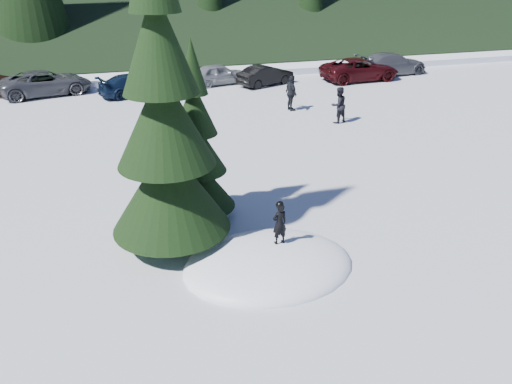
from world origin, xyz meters
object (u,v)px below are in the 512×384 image
object	(u,v)px
car_5	(266,75)
adult_0	(338,105)
child_skier	(280,224)
car_7	(392,64)
car_4	(219,74)
car_3	(136,85)
car_6	(360,69)
car_2	(46,83)
adult_1	(291,93)
spruce_tall	(165,131)
spruce_short	(196,153)

from	to	relation	value
car_5	adult_0	bearing A→B (deg)	163.72
child_skier	car_7	distance (m)	25.03
car_4	car_7	size ratio (longest dim) A/B	0.76
car_3	car_6	xyz separation A→B (m)	(14.38, -0.12, 0.10)
car_3	car_6	world-z (taller)	car_6
car_2	car_7	bearing A→B (deg)	-105.82
child_skier	car_4	size ratio (longest dim) A/B	0.30
adult_0	adult_1	world-z (taller)	adult_1
car_4	car_7	xyz separation A→B (m)	(12.05, -0.41, 0.08)
spruce_tall	spruce_short	distance (m)	2.11
child_skier	car_3	size ratio (longest dim) A/B	0.27
adult_0	spruce_tall	bearing A→B (deg)	28.46
car_7	car_5	bearing A→B (deg)	87.00
child_skier	car_2	bearing A→B (deg)	-82.38
car_4	spruce_tall	bearing A→B (deg)	153.72
car_7	adult_1	bearing A→B (deg)	117.20
car_4	car_6	distance (m)	9.21
child_skier	car_3	bearing A→B (deg)	-95.04
adult_1	car_2	world-z (taller)	adult_1
adult_1	car_5	world-z (taller)	adult_1
adult_1	car_6	world-z (taller)	adult_1
spruce_tall	car_3	world-z (taller)	spruce_tall
car_2	car_6	size ratio (longest dim) A/B	0.99
car_4	adult_0	bearing A→B (deg)	-168.83
car_5	car_6	xyz separation A→B (m)	(6.32, -0.43, 0.10)
child_skier	car_3	distance (m)	19.23
adult_1	car_4	size ratio (longest dim) A/B	0.48
car_6	spruce_short	bearing A→B (deg)	136.27
car_5	child_skier	bearing A→B (deg)	140.98
child_skier	car_7	world-z (taller)	child_skier
spruce_short	car_2	world-z (taller)	spruce_short
spruce_tall	child_skier	xyz separation A→B (m)	(2.58, -1.52, -2.27)
spruce_tall	car_7	xyz separation A→B (m)	(17.64, 18.48, -2.58)
spruce_tall	child_skier	bearing A→B (deg)	-30.48
spruce_short	car_4	size ratio (longest dim) A/B	1.39
car_5	spruce_short	bearing A→B (deg)	133.50
car_3	car_7	size ratio (longest dim) A/B	0.84
adult_0	car_2	bearing A→B (deg)	-51.60
child_skier	car_7	xyz separation A→B (m)	(15.06, 19.99, -0.31)
spruce_tall	adult_1	xyz separation A→B (m)	(7.86, 11.91, -2.40)
adult_0	car_2	world-z (taller)	adult_0
spruce_short	car_6	bearing A→B (deg)	49.55
car_3	adult_0	bearing A→B (deg)	-150.17
spruce_short	car_6	xyz separation A→B (m)	(13.68, 16.05, -1.38)
spruce_tall	car_7	bearing A→B (deg)	46.32
spruce_short	child_skier	distance (m)	3.48
adult_1	car_2	distance (m)	14.51
spruce_short	car_6	size ratio (longest dim) A/B	1.04
spruce_short	car_4	bearing A→B (deg)	75.30
car_5	car_6	distance (m)	6.34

